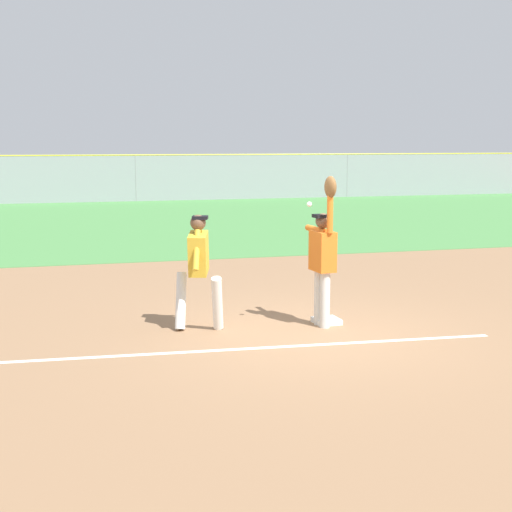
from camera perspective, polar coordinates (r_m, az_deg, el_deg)
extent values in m
plane|color=#936D4C|center=(10.81, 4.21, -6.02)|extent=(78.01, 78.01, 0.00)
cube|color=#4C8C47|center=(26.19, -7.29, 2.73)|extent=(42.21, 17.78, 0.01)
cube|color=white|center=(9.88, -15.09, -7.73)|extent=(11.98, 0.84, 0.01)
cube|color=white|center=(11.42, 5.48, -5.02)|extent=(0.40, 0.40, 0.08)
cylinder|color=silver|center=(11.25, 4.91, -3.21)|extent=(0.17, 0.17, 0.85)
cylinder|color=silver|center=(11.08, 5.37, -3.40)|extent=(0.17, 0.17, 0.85)
cube|color=orange|center=(11.04, 5.19, 0.38)|extent=(0.31, 0.47, 0.60)
sphere|color=brown|center=(10.98, 5.22, 2.73)|extent=(0.25, 0.25, 0.23)
cube|color=black|center=(10.96, 5.08, 3.11)|extent=(0.24, 0.22, 0.05)
cylinder|color=orange|center=(10.77, 5.76, 3.43)|extent=(0.10, 0.10, 0.62)
cylinder|color=orange|center=(11.19, 4.71, 2.05)|extent=(0.16, 0.63, 0.09)
ellipsoid|color=brown|center=(10.74, 5.79, 5.34)|extent=(0.17, 0.29, 0.32)
cylinder|color=white|center=(10.81, -3.01, -3.68)|extent=(0.27, 0.46, 0.85)
cylinder|color=white|center=(11.03, -5.84, -3.46)|extent=(0.27, 0.46, 0.85)
cube|color=gold|center=(10.79, -4.48, 0.19)|extent=(0.40, 0.58, 0.66)
sphere|color=brown|center=(10.73, -4.51, 2.59)|extent=(0.29, 0.29, 0.23)
cube|color=black|center=(10.72, -4.35, 2.99)|extent=(0.27, 0.26, 0.05)
cylinder|color=gold|center=(10.99, -4.36, 0.79)|extent=(0.20, 0.41, 0.58)
cylinder|color=gold|center=(10.56, -4.63, 0.45)|extent=(0.20, 0.41, 0.58)
sphere|color=white|center=(10.68, 4.16, 4.02)|extent=(0.07, 0.07, 0.07)
cube|color=#93999E|center=(34.91, -9.30, 5.94)|extent=(42.21, 0.06, 2.12)
cylinder|color=yellow|center=(34.88, -9.34, 7.73)|extent=(42.21, 0.06, 0.06)
cylinder|color=gray|center=(34.91, -9.30, 5.94)|extent=(0.08, 0.08, 2.12)
cylinder|color=gray|center=(37.46, 7.07, 6.18)|extent=(0.08, 0.08, 2.12)
cube|color=#B7B7BC|center=(38.53, -16.91, 5.21)|extent=(4.54, 2.26, 0.55)
cube|color=#2D333D|center=(38.51, -16.94, 5.92)|extent=(2.34, 1.93, 0.40)
cylinder|color=black|center=(39.35, -14.63, 4.98)|extent=(0.62, 0.27, 0.60)
cylinder|color=black|center=(37.46, -14.85, 4.78)|extent=(0.62, 0.27, 0.60)
cylinder|color=black|center=(39.69, -18.82, 4.82)|extent=(0.62, 0.27, 0.60)
cylinder|color=black|center=(37.81, -19.24, 4.62)|extent=(0.62, 0.27, 0.60)
cube|color=tan|center=(38.98, -7.59, 5.55)|extent=(4.55, 2.29, 0.55)
cube|color=#2D333D|center=(38.96, -7.61, 6.25)|extent=(2.35, 1.94, 0.40)
cylinder|color=black|center=(40.03, -5.56, 5.28)|extent=(0.62, 0.27, 0.60)
cylinder|color=black|center=(38.14, -5.34, 5.11)|extent=(0.62, 0.27, 0.60)
cylinder|color=black|center=(39.92, -9.73, 5.19)|extent=(0.62, 0.27, 0.60)
cylinder|color=black|center=(38.02, -9.72, 5.01)|extent=(0.62, 0.27, 0.60)
cube|color=#B21E1E|center=(40.95, 1.71, 5.78)|extent=(4.52, 2.19, 0.55)
cube|color=#2D333D|center=(40.92, 1.72, 6.45)|extent=(2.31, 1.89, 0.40)
cylinder|color=black|center=(42.37, 3.11, 5.50)|extent=(0.61, 0.26, 0.60)
cylinder|color=black|center=(40.61, 4.11, 5.35)|extent=(0.61, 0.26, 0.60)
cylinder|color=black|center=(41.38, -0.64, 5.44)|extent=(0.61, 0.26, 0.60)
cylinder|color=black|center=(39.58, 0.22, 5.28)|extent=(0.61, 0.26, 0.60)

